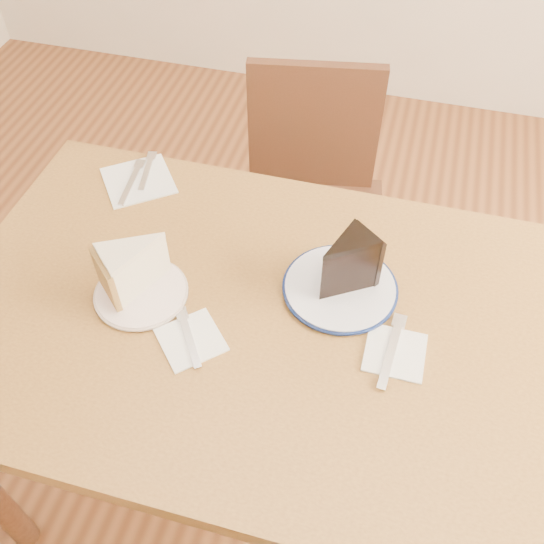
{
  "coord_description": "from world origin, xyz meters",
  "views": [
    {
      "loc": [
        0.23,
        -0.67,
        1.69
      ],
      "look_at": [
        0.03,
        0.07,
        0.8
      ],
      "focal_mm": 40.0,
      "sensor_mm": 36.0,
      "label": 1
    }
  ],
  "objects_px": {
    "plate_cream": "(141,293)",
    "chair_far": "(308,211)",
    "table": "(251,340)",
    "plate_navy": "(340,288)",
    "chocolate_cake": "(343,268)",
    "carrot_cake": "(139,266)"
  },
  "relations": [
    {
      "from": "plate_cream",
      "to": "chair_far",
      "type": "bearing_deg",
      "value": 70.35
    },
    {
      "from": "table",
      "to": "plate_navy",
      "type": "height_order",
      "value": "plate_navy"
    },
    {
      "from": "chocolate_cake",
      "to": "carrot_cake",
      "type": "bearing_deg",
      "value": 51.39
    },
    {
      "from": "chocolate_cake",
      "to": "table",
      "type": "bearing_deg",
      "value": 69.83
    },
    {
      "from": "chair_far",
      "to": "plate_navy",
      "type": "xyz_separation_m",
      "value": [
        0.16,
        -0.48,
        0.27
      ]
    },
    {
      "from": "chair_far",
      "to": "chocolate_cake",
      "type": "bearing_deg",
      "value": 98.83
    },
    {
      "from": "plate_cream",
      "to": "plate_navy",
      "type": "relative_size",
      "value": 0.81
    },
    {
      "from": "plate_cream",
      "to": "table",
      "type": "bearing_deg",
      "value": 4.39
    },
    {
      "from": "chair_far",
      "to": "carrot_cake",
      "type": "height_order",
      "value": "chair_far"
    },
    {
      "from": "plate_cream",
      "to": "carrot_cake",
      "type": "xyz_separation_m",
      "value": [
        -0.01,
        0.02,
        0.05
      ]
    },
    {
      "from": "plate_cream",
      "to": "carrot_cake",
      "type": "height_order",
      "value": "carrot_cake"
    },
    {
      "from": "plate_navy",
      "to": "carrot_cake",
      "type": "xyz_separation_m",
      "value": [
        -0.38,
        -0.09,
        0.05
      ]
    },
    {
      "from": "plate_cream",
      "to": "plate_navy",
      "type": "xyz_separation_m",
      "value": [
        0.38,
        0.12,
        0.0
      ]
    },
    {
      "from": "plate_navy",
      "to": "carrot_cake",
      "type": "height_order",
      "value": "carrot_cake"
    },
    {
      "from": "table",
      "to": "carrot_cake",
      "type": "bearing_deg",
      "value": 178.01
    },
    {
      "from": "plate_navy",
      "to": "chocolate_cake",
      "type": "height_order",
      "value": "chocolate_cake"
    },
    {
      "from": "chair_far",
      "to": "plate_navy",
      "type": "relative_size",
      "value": 3.96
    },
    {
      "from": "chair_far",
      "to": "carrot_cake",
      "type": "relative_size",
      "value": 6.86
    },
    {
      "from": "plate_cream",
      "to": "carrot_cake",
      "type": "relative_size",
      "value": 1.4
    },
    {
      "from": "table",
      "to": "chocolate_cake",
      "type": "xyz_separation_m",
      "value": [
        0.16,
        0.1,
        0.17
      ]
    },
    {
      "from": "table",
      "to": "chair_far",
      "type": "distance_m",
      "value": 0.6
    },
    {
      "from": "table",
      "to": "plate_navy",
      "type": "bearing_deg",
      "value": 32.11
    }
  ]
}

